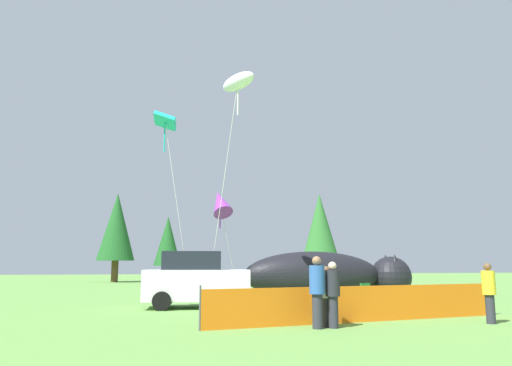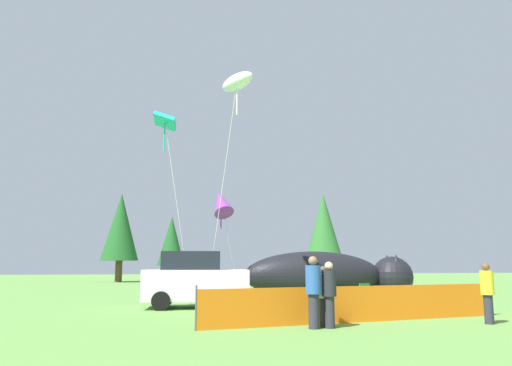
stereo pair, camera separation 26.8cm
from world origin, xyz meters
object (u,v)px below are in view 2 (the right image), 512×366
at_px(spectator_in_white_shirt, 313,289).
at_px(kite_purple_delta, 221,203).
at_px(folding_chair, 368,295).
at_px(spectator_in_grey_shirt, 487,290).
at_px(spectator_in_yellow_shirt, 323,294).
at_px(parked_car, 195,280).
at_px(kite_white_ghost, 237,83).
at_px(inflatable_cat, 328,277).
at_px(spectator_in_green_shirt, 329,292).
at_px(kite_teal_diamond, 165,125).

bearing_deg(spectator_in_white_shirt, kite_purple_delta, 95.50).
xyz_separation_m(folding_chair, spectator_in_white_shirt, (-3.32, -4.32, 0.45)).
distance_m(spectator_in_white_shirt, spectator_in_grey_shirt, 5.07).
bearing_deg(spectator_in_grey_shirt, spectator_in_yellow_shirt, 177.77).
xyz_separation_m(folding_chair, kite_purple_delta, (-4.43, 7.26, 4.06)).
xyz_separation_m(parked_car, folding_chair, (5.96, -2.25, -0.48)).
bearing_deg(kite_white_ghost, spectator_in_grey_shirt, -39.50).
height_order(spectator_in_grey_shirt, kite_purple_delta, kite_purple_delta).
xyz_separation_m(inflatable_cat, spectator_in_green_shirt, (-3.35, -10.07, -0.09)).
xyz_separation_m(spectator_in_yellow_shirt, spectator_in_grey_shirt, (4.71, -0.18, 0.05)).
bearing_deg(spectator_in_green_shirt, spectator_in_yellow_shirt, 109.19).
relative_size(kite_white_ghost, kite_teal_diamond, 1.15).
xyz_separation_m(parked_car, inflatable_cat, (6.44, 3.54, -0.02)).
bearing_deg(kite_white_ghost, kite_teal_diamond, 139.20).
relative_size(spectator_in_yellow_shirt, kite_purple_delta, 0.29).
distance_m(kite_white_ghost, kite_teal_diamond, 3.69).
distance_m(spectator_in_green_shirt, spectator_in_grey_shirt, 4.63).
height_order(folding_chair, spectator_in_grey_shirt, spectator_in_grey_shirt).
height_order(spectator_in_grey_shirt, kite_teal_diamond, kite_teal_diamond).
distance_m(folding_chair, spectator_in_white_shirt, 5.47).
xyz_separation_m(inflatable_cat, kite_white_ghost, (-5.07, -4.78, 7.45)).
distance_m(parked_car, spectator_in_green_shirt, 7.23).
relative_size(inflatable_cat, kite_teal_diamond, 1.07).
distance_m(kite_teal_diamond, kite_purple_delta, 5.56).
bearing_deg(kite_white_ghost, parked_car, 137.87).
height_order(parked_car, spectator_in_yellow_shirt, parked_car).
bearing_deg(folding_chair, spectator_in_grey_shirt, -3.67).
bearing_deg(spectator_in_grey_shirt, folding_chair, 112.57).
height_order(spectator_in_yellow_shirt, spectator_in_green_shirt, spectator_in_green_shirt).
bearing_deg(spectator_in_green_shirt, spectator_in_white_shirt, -174.86).
relative_size(inflatable_cat, spectator_in_yellow_shirt, 5.28).
bearing_deg(spectator_in_yellow_shirt, folding_chair, 53.77).
distance_m(folding_chair, inflatable_cat, 5.83).
bearing_deg(kite_white_ghost, folding_chair, -12.36).
relative_size(inflatable_cat, spectator_in_grey_shirt, 5.01).
bearing_deg(inflatable_cat, spectator_in_yellow_shirt, -111.97).
bearing_deg(parked_car, spectator_in_green_shirt, -59.61).
distance_m(parked_car, spectator_in_yellow_shirt, 6.97).
relative_size(parked_car, inflatable_cat, 0.48).
bearing_deg(parked_car, folding_chair, -15.59).
bearing_deg(spectator_in_grey_shirt, kite_white_ghost, 140.50).
distance_m(spectator_in_white_shirt, kite_teal_diamond, 10.64).
bearing_deg(inflatable_cat, spectator_in_white_shirt, -113.26).
bearing_deg(kite_teal_diamond, spectator_in_grey_shirt, -39.89).
height_order(inflatable_cat, kite_teal_diamond, kite_teal_diamond).
relative_size(folding_chair, inflatable_cat, 0.11).
relative_size(kite_white_ghost, kite_purple_delta, 1.64).
height_order(spectator_in_white_shirt, spectator_in_green_shirt, spectator_in_white_shirt).
xyz_separation_m(folding_chair, kite_teal_diamond, (-7.24, 3.29, 6.77)).
height_order(spectator_in_white_shirt, spectator_in_yellow_shirt, spectator_in_white_shirt).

